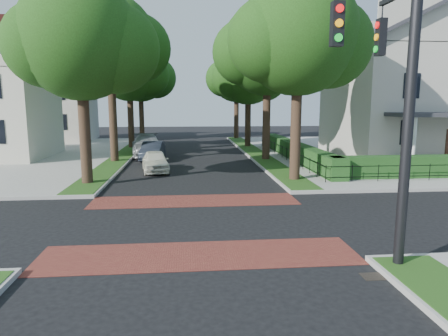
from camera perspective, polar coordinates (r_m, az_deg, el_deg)
The scene contains 23 objects.
ground at distance 14.58m, azimuth -3.94°, elevation -7.71°, with size 120.00×120.00×0.00m, color black.
sidewalk_ne at distance 38.65m, azimuth 25.58°, elevation 2.14°, with size 30.00×30.00×0.15m, color gray.
crosswalk_far at distance 17.66m, azimuth -4.19°, elevation -4.68°, with size 9.00×2.20×0.01m, color maroon.
crosswalk_near at distance 11.55m, azimuth -3.55°, elevation -12.32°, with size 9.00×2.20×0.01m, color maroon.
storm_drain at distance 10.91m, azimuth 20.76°, elevation -14.27°, with size 0.65×0.45×0.01m, color black.
grass_strip_ne at distance 33.77m, azimuth 4.47°, elevation 2.27°, with size 1.60×29.80×0.02m, color #204814.
grass_strip_nw at distance 33.68m, azimuth -13.97°, elevation 2.01°, with size 1.60×29.80×0.02m, color #204814.
tree_right_near at distance 22.24m, azimuth 10.68°, elevation 17.83°, with size 7.75×6.67×10.66m.
tree_right_mid at distance 30.01m, azimuth 6.37°, elevation 16.35°, with size 8.25×7.09×11.22m.
tree_right_far at distance 38.71m, azimuth 3.59°, elevation 13.17°, with size 7.25×6.23×9.74m.
tree_right_back at distance 47.63m, azimuth 1.89°, elevation 12.88°, with size 7.50×6.45×10.20m.
tree_left_near at distance 21.99m, azimuth -19.50°, elevation 16.63°, with size 7.50×6.45×10.20m.
tree_left_mid at distance 29.91m, azimuth -15.73°, elevation 16.79°, with size 8.00×6.88×11.48m.
tree_left_far at distance 38.60m, azimuth -13.23°, elevation 13.28°, with size 7.00×6.02×9.86m.
tree_left_back at distance 47.56m, azimuth -11.72°, elevation 12.88°, with size 7.75×6.66×10.44m.
hedge_main_road at distance 30.23m, azimuth 10.10°, elevation 2.46°, with size 1.00×18.00×1.20m, color #1B3F16.
fence_main_road at distance 30.04m, azimuth 8.62°, elevation 2.17°, with size 0.06×18.00×0.90m, color black, non-canonical shape.
house_victorian at distance 34.80m, azimuth 26.03°, elevation 11.25°, with size 13.00×13.05×12.48m.
house_left_far at distance 48.39m, azimuth -23.92°, elevation 9.41°, with size 10.00×9.00×10.14m.
traffic_signal at distance 10.85m, azimuth 23.67°, elevation 10.92°, with size 2.17×2.00×8.00m.
parked_car_front at distance 25.31m, azimuth -9.78°, elevation 0.97°, with size 1.56×3.87×1.32m, color silver.
parked_car_middle at distance 30.55m, azimuth -10.16°, elevation 2.43°, with size 1.47×4.22×1.39m, color #212732.
parked_car_rear at distance 33.30m, azimuth -10.97°, elevation 3.21°, with size 2.35×5.78×1.68m, color gray.
Camera 1 is at (-0.29, -13.94, 4.25)m, focal length 32.00 mm.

